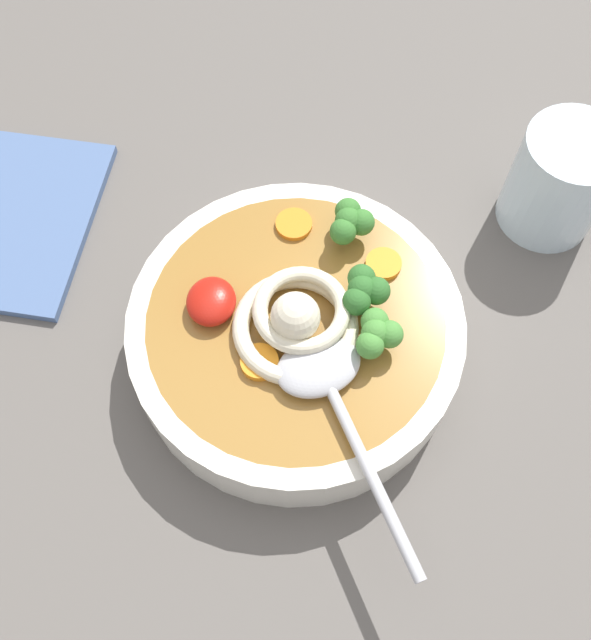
# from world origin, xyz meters

# --- Properties ---
(table_slab) EXTENTS (1.20, 1.20, 0.03)m
(table_slab) POSITION_xyz_m (0.00, 0.00, 0.01)
(table_slab) COLOR #5B5651
(table_slab) RESTS_ON ground
(soup_bowl) EXTENTS (0.24, 0.24, 0.05)m
(soup_bowl) POSITION_xyz_m (0.01, 0.02, 0.05)
(soup_bowl) COLOR silver
(soup_bowl) RESTS_ON table_slab
(noodle_pile) EXTENTS (0.10, 0.10, 0.04)m
(noodle_pile) POSITION_xyz_m (0.00, 0.02, 0.09)
(noodle_pile) COLOR beige
(noodle_pile) RESTS_ON soup_bowl
(soup_spoon) EXTENTS (0.17, 0.10, 0.02)m
(soup_spoon) POSITION_xyz_m (-0.04, -0.01, 0.08)
(soup_spoon) COLOR #B7B7BC
(soup_spoon) RESTS_ON soup_bowl
(chili_sauce_dollop) EXTENTS (0.04, 0.04, 0.02)m
(chili_sauce_dollop) POSITION_xyz_m (0.02, 0.08, 0.09)
(chili_sauce_dollop) COLOR #B2190F
(chili_sauce_dollop) RESTS_ON soup_bowl
(broccoli_floret_beside_chili) EXTENTS (0.04, 0.03, 0.03)m
(broccoli_floret_beside_chili) POSITION_xyz_m (0.08, -0.02, 0.10)
(broccoli_floret_beside_chili) COLOR #7A9E60
(broccoli_floret_beside_chili) RESTS_ON soup_bowl
(broccoli_floret_right) EXTENTS (0.04, 0.03, 0.03)m
(broccoli_floret_right) POSITION_xyz_m (-0.01, -0.04, 0.10)
(broccoli_floret_right) COLOR #7A9E60
(broccoli_floret_right) RESTS_ON soup_bowl
(broccoli_floret_far) EXTENTS (0.04, 0.03, 0.03)m
(broccoli_floret_far) POSITION_xyz_m (0.02, -0.03, 0.10)
(broccoli_floret_far) COLOR #7A9E60
(broccoli_floret_far) RESTS_ON soup_bowl
(carrot_slice_front) EXTENTS (0.03, 0.03, 0.00)m
(carrot_slice_front) POSITION_xyz_m (0.09, 0.02, 0.08)
(carrot_slice_front) COLOR orange
(carrot_slice_front) RESTS_ON soup_bowl
(carrot_slice_center) EXTENTS (0.03, 0.03, 0.01)m
(carrot_slice_center) POSITION_xyz_m (-0.03, 0.04, 0.08)
(carrot_slice_center) COLOR orange
(carrot_slice_center) RESTS_ON soup_bowl
(carrot_slice_rear) EXTENTS (0.03, 0.03, 0.00)m
(carrot_slice_rear) POSITION_xyz_m (0.06, -0.05, 0.08)
(carrot_slice_rear) COLOR orange
(carrot_slice_rear) RESTS_ON soup_bowl
(drinking_glass) EXTENTS (0.08, 0.08, 0.09)m
(drinking_glass) POSITION_xyz_m (0.14, -0.19, 0.07)
(drinking_glass) COLOR silver
(drinking_glass) RESTS_ON table_slab
(folded_napkin) EXTENTS (0.19, 0.15, 0.01)m
(folded_napkin) POSITION_xyz_m (0.12, 0.26, 0.03)
(folded_napkin) COLOR #4C6693
(folded_napkin) RESTS_ON table_slab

